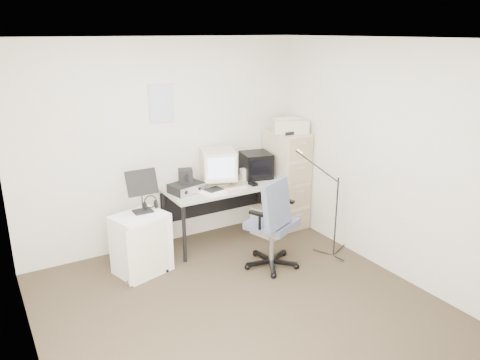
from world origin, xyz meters
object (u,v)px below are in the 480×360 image
filing_cabinet (286,179)px  desk (225,213)px  office_chair (272,222)px  side_cart (141,244)px

filing_cabinet → desk: 0.99m
desk → office_chair: 0.91m
filing_cabinet → office_chair: bearing=-132.6°
side_cart → filing_cabinet: bearing=-8.1°
filing_cabinet → desk: filing_cabinet is taller
side_cart → office_chair: bearing=-41.5°
desk → side_cart: (-1.20, -0.26, -0.03)m
office_chair → side_cart: (-1.30, 0.62, -0.20)m
office_chair → side_cart: size_ratio=1.61×
desk → side_cart: 1.23m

